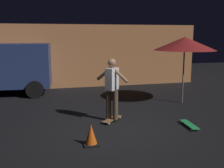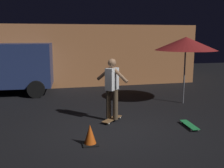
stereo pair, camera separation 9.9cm
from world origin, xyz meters
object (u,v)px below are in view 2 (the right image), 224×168
Objects in this scene: skateboard_ridden at (112,119)px; skater at (112,84)px; skateboard_spare at (189,125)px; traffic_cone at (90,135)px; patio_umbrella at (186,44)px.

skateboard_ridden is 0.42× the size of skater.
skateboard_spare is 1.72× the size of traffic_cone.
patio_umbrella is 3.30× the size of skateboard_ridden.
traffic_cone reaches higher than skateboard_ridden.
skater is 3.63× the size of traffic_cone.
traffic_cone is (-0.84, -1.47, 0.16)m from skateboard_ridden.
traffic_cone is at bearing -119.67° from skater.
skateboard_ridden is 1.70m from traffic_cone.
traffic_cone is at bearing -119.67° from skateboard_ridden.
patio_umbrella is 3.36m from skater.
skateboard_spare is 0.47× the size of skater.
patio_umbrella is 5.03m from traffic_cone.
traffic_cone is (-3.73, -2.83, -1.86)m from patio_umbrella.
skateboard_ridden is 0.88× the size of skateboard_spare.
skateboard_ridden is (-2.89, -1.36, -2.02)m from patio_umbrella.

